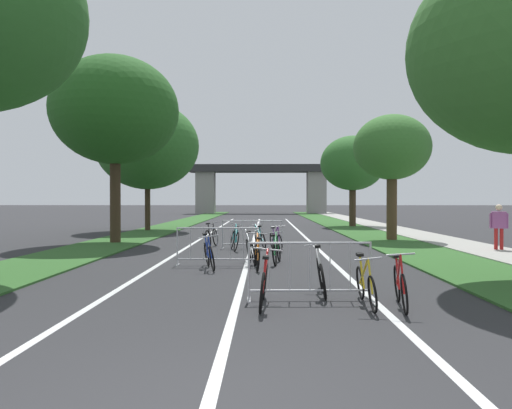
{
  "coord_description": "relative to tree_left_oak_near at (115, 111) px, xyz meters",
  "views": [
    {
      "loc": [
        0.5,
        -3.93,
        1.81
      ],
      "look_at": [
        0.1,
        18.3,
        1.58
      ],
      "focal_mm": 34.09,
      "sensor_mm": 36.0,
      "label": 1
    }
  ],
  "objects": [
    {
      "name": "pedestrian_in_red_jacket",
      "position": [
        14.23,
        -3.01,
        -4.46
      ],
      "size": [
        0.57,
        0.39,
        1.64
      ],
      "rotation": [
        0.0,
        0.0,
        2.85
      ],
      "color": "#B21E1E",
      "rests_on": "ground"
    },
    {
      "name": "bicycle_teal_11",
      "position": [
        5.98,
        -1.78,
        -5.11
      ],
      "size": [
        0.69,
        1.61,
        0.9
      ],
      "rotation": [
        0.0,
        0.0,
        0.24
      ],
      "color": "black",
      "rests_on": "ground"
    },
    {
      "name": "tree_left_cypress_far",
      "position": [
        -0.56,
        7.82,
        -0.57
      ],
      "size": [
        5.87,
        5.87,
        7.38
      ],
      "color": "#3D2D1E",
      "rests_on": "ground"
    },
    {
      "name": "grass_verge_left",
      "position": [
        -0.1,
        12.92,
        -5.43
      ],
      "size": [
        2.64,
        70.57,
        0.05
      ],
      "primitive_type": "cube",
      "color": "#2D5B26",
      "rests_on": "ground"
    },
    {
      "name": "bicycle_orange_9",
      "position": [
        5.96,
        -7.26,
        -5.1
      ],
      "size": [
        0.53,
        1.62,
        0.93
      ],
      "rotation": [
        0.0,
        0.0,
        0.09
      ],
      "color": "black",
      "rests_on": "ground"
    },
    {
      "name": "crowd_barrier_second",
      "position": [
        4.86,
        -6.69,
        -4.94
      ],
      "size": [
        2.24,
        0.44,
        1.05
      ],
      "rotation": [
        0.0,
        0.0,
        -0.0
      ],
      "color": "#ADADB2",
      "rests_on": "ground"
    },
    {
      "name": "bicycle_green_4",
      "position": [
        6.48,
        -6.26,
        -5.11
      ],
      "size": [
        0.42,
        1.57,
        0.9
      ],
      "rotation": [
        0.0,
        0.0,
        -0.14
      ],
      "color": "black",
      "rests_on": "ground"
    },
    {
      "name": "bicycle_blue_6",
      "position": [
        4.7,
        -7.26,
        -5.09
      ],
      "size": [
        0.55,
        1.64,
        0.93
      ],
      "rotation": [
        0.0,
        0.0,
        3.39
      ],
      "color": "black",
      "rests_on": "ground"
    },
    {
      "name": "bicycle_silver_3",
      "position": [
        5.76,
        -6.23,
        -5.08
      ],
      "size": [
        0.61,
        1.76,
        1.02
      ],
      "rotation": [
        0.0,
        0.0,
        0.15
      ],
      "color": "black",
      "rests_on": "ground"
    },
    {
      "name": "tree_right_pine_far",
      "position": [
        11.74,
        1.55,
        -1.4
      ],
      "size": [
        3.36,
        3.36,
        5.53
      ],
      "color": "#4C3823",
      "rests_on": "ground"
    },
    {
      "name": "bicycle_yellow_8",
      "position": [
        7.87,
        -11.61,
        -5.1
      ],
      "size": [
        0.44,
        1.68,
        0.89
      ],
      "rotation": [
        0.0,
        0.0,
        3.13
      ],
      "color": "black",
      "rests_on": "ground"
    },
    {
      "name": "tree_right_pine_near",
      "position": [
        11.97,
        12.32,
        -1.26
      ],
      "size": [
        4.24,
        4.24,
        6.02
      ],
      "color": "#3D2D1E",
      "rests_on": "ground"
    },
    {
      "name": "crowd_barrier_nearest",
      "position": [
        6.96,
        -11.2,
        -4.94
      ],
      "size": [
        2.25,
        0.53,
        1.05
      ],
      "rotation": [
        0.0,
        0.0,
        0.04
      ],
      "color": "#ADADB2",
      "rests_on": "ground"
    },
    {
      "name": "grass_verge_right",
      "position": [
        11.42,
        12.92,
        -5.43
      ],
      "size": [
        2.64,
        70.57,
        0.05
      ],
      "primitive_type": "cube",
      "color": "#2D5B26",
      "rests_on": "ground"
    },
    {
      "name": "bicycle_red_10",
      "position": [
        8.41,
        -11.77,
        -5.08
      ],
      "size": [
        0.51,
        1.63,
        0.98
      ],
      "rotation": [
        0.0,
        0.0,
        2.99
      ],
      "color": "black",
      "rests_on": "ground"
    },
    {
      "name": "bicycle_white_7",
      "position": [
        7.23,
        -10.66,
        -5.09
      ],
      "size": [
        0.46,
        1.65,
        0.97
      ],
      "rotation": [
        0.0,
        0.0,
        -0.06
      ],
      "color": "black",
      "rests_on": "ground"
    },
    {
      "name": "lane_stripe_center",
      "position": [
        5.66,
        4.47,
        -5.45
      ],
      "size": [
        0.14,
        40.82,
        0.01
      ],
      "primitive_type": "cube",
      "color": "silver",
      "rests_on": "ground"
    },
    {
      "name": "tree_left_oak_near",
      "position": [
        0.0,
        0.0,
        0.0
      ],
      "size": [
        5.2,
        5.2,
        7.69
      ],
      "color": "#3D2D1E",
      "rests_on": "ground"
    },
    {
      "name": "bicycle_red_0",
      "position": [
        6.14,
        -11.67,
        -5.08
      ],
      "size": [
        0.52,
        1.72,
        0.95
      ],
      "rotation": [
        0.0,
        0.0,
        -0.04
      ],
      "color": "black",
      "rests_on": "ground"
    },
    {
      "name": "sidewalk_path_right",
      "position": [
        13.81,
        12.92,
        -5.41
      ],
      "size": [
        2.15,
        70.57,
        0.08
      ],
      "primitive_type": "cube",
      "color": "#9E9B93",
      "rests_on": "ground"
    },
    {
      "name": "bicycle_purple_2",
      "position": [
        6.55,
        -2.71,
        -5.1
      ],
      "size": [
        0.56,
        1.62,
        0.92
      ],
      "rotation": [
        0.0,
        0.0,
        3.38
      ],
      "color": "black",
      "rests_on": "ground"
    },
    {
      "name": "overpass_bridge",
      "position": [
        5.66,
        42.38,
        -1.28
      ],
      "size": [
        18.35,
        3.34,
        6.24
      ],
      "color": "#2D2D30",
      "rests_on": "ground"
    },
    {
      "name": "lane_stripe_left_lane",
      "position": [
        3.22,
        4.47,
        -5.45
      ],
      "size": [
        0.14,
        40.82,
        0.01
      ],
      "primitive_type": "cube",
      "color": "silver",
      "rests_on": "ground"
    },
    {
      "name": "bicycle_black_5",
      "position": [
        4.15,
        -1.63,
        -5.07
      ],
      "size": [
        0.47,
        1.76,
        0.95
      ],
      "rotation": [
        0.0,
        0.0,
        -0.14
      ],
      "color": "black",
      "rests_on": "ground"
    },
    {
      "name": "bicycle_teal_1",
      "position": [
        5.09,
        -2.67,
        -5.07
      ],
      "size": [
        0.51,
        1.66,
        0.97
      ],
      "rotation": [
        0.0,
        0.0,
        0.2
      ],
      "color": "black",
      "rests_on": "ground"
    },
    {
      "name": "crowd_barrier_third",
      "position": [
        5.7,
        -2.17,
        -4.94
      ],
      "size": [
        2.25,
        0.53,
        1.05
      ],
      "rotation": [
        0.0,
        0.0,
        -0.04
      ],
      "color": "#ADADB2",
      "rests_on": "ground"
    },
    {
      "name": "lane_stripe_right_lane",
      "position": [
        8.1,
        4.47,
        -5.45
      ],
      "size": [
        0.14,
        40.82,
        0.01
      ],
      "primitive_type": "cube",
      "color": "silver",
      "rests_on": "ground"
    }
  ]
}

